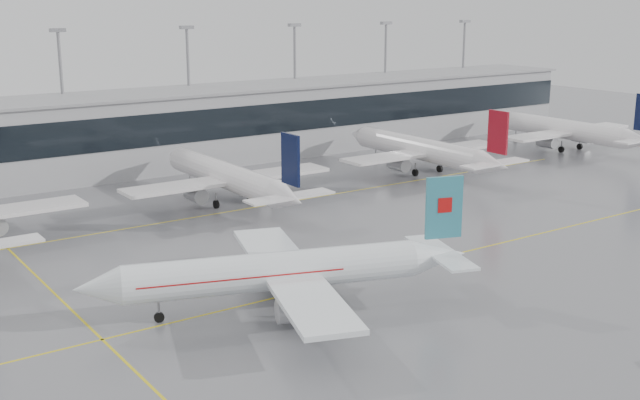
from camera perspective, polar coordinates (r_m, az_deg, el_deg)
ground at (r=82.67m, az=4.76°, el=-5.04°), size 320.00×320.00×0.00m
taxi_line_main at (r=82.67m, az=4.76°, el=-5.03°), size 120.00×0.25×0.01m
taxi_line_north at (r=106.48m, az=-5.52°, el=-0.66°), size 120.00×0.25×0.01m
taxi_line_cross at (r=82.26m, az=-18.80°, el=-5.87°), size 0.25×60.00×0.01m
terminal at (r=133.56m, az=-12.35°, el=4.73°), size 180.00×15.00×12.00m
terminal_glass at (r=126.46m, az=-11.06°, el=4.97°), size 180.00×0.20×5.00m
terminal_roof at (r=132.73m, az=-12.49°, el=7.37°), size 182.00×16.00×0.40m
light_masts at (r=138.15m, az=-13.48°, el=8.05°), size 156.40×1.00×22.60m
air_canada_jet at (r=71.61m, az=-2.34°, el=-5.06°), size 35.10×28.52×11.22m
parked_jet_c at (r=108.77m, az=-6.52°, el=1.64°), size 29.64×36.96×11.72m
parked_jet_d at (r=128.64m, az=7.35°, el=3.55°), size 29.64×36.96×11.72m
parked_jet_e at (r=154.01m, az=17.13°, el=4.78°), size 29.64×36.96×11.72m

